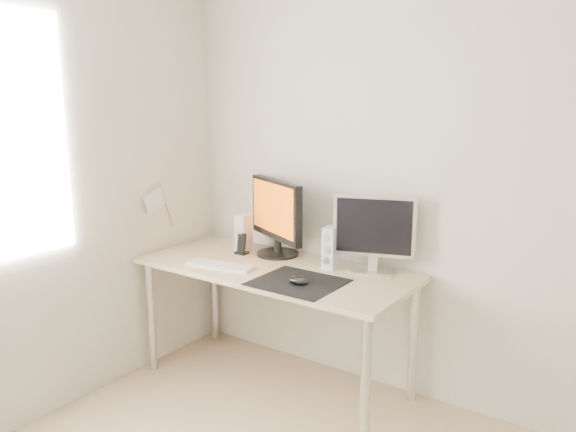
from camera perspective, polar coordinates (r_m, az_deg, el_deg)
The scene contains 11 objects.
wall_back at distance 3.02m, azimuth 17.32°, elevation 3.23°, with size 3.50×3.50×0.00m, color beige.
mousepad at distance 2.96m, azimuth 1.03°, elevation -6.74°, with size 0.45×0.40×0.00m, color black.
mouse at distance 2.92m, azimuth 1.03°, elevation -6.55°, with size 0.12×0.07×0.04m, color black.
desk at distance 3.25m, azimuth -1.35°, elevation -6.47°, with size 1.60×0.70×0.73m.
main_monitor at distance 3.39m, azimuth -1.21°, elevation 0.14°, with size 0.51×0.35×0.47m.
second_monitor at distance 3.10m, azimuth 8.75°, elevation -1.42°, with size 0.44×0.22×0.43m.
speaker_left at distance 3.51m, azimuth -4.56°, elevation -1.73°, with size 0.08×0.09×0.24m.
speaker_right at distance 3.17m, azimuth 4.39°, elevation -3.24°, with size 0.08×0.09×0.24m.
keyboard at distance 3.25m, azimuth -6.87°, elevation -4.99°, with size 0.43×0.18×0.02m.
phone_dock at distance 3.48m, azimuth -4.72°, elevation -3.22°, with size 0.07×0.06×0.13m.
pennant at distance 3.57m, azimuth -13.06°, elevation 1.46°, with size 0.01×0.23×0.29m.
Camera 1 is at (0.89, -1.11, 1.69)m, focal length 35.00 mm.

